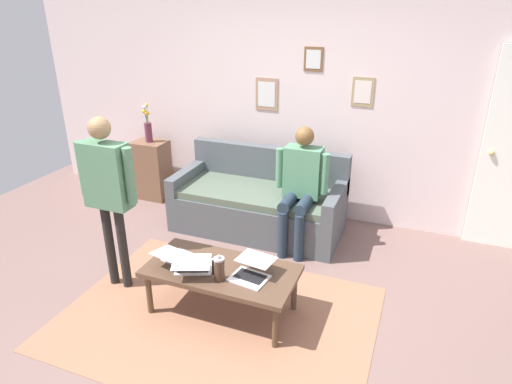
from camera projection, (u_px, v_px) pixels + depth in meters
name	position (u px, v px, depth m)	size (l,w,h in m)	color
ground_plane	(223.00, 314.00, 3.71)	(7.68, 7.68, 0.00)	#755953
area_rug	(218.00, 317.00, 3.68)	(2.51, 1.82, 0.01)	#97654B
back_wall	(302.00, 102.00, 5.05)	(7.04, 0.11, 2.70)	silver
couch	(259.00, 203.00, 5.01)	(1.86, 0.85, 0.88)	#4C5256
coffee_table	(221.00, 273.00, 3.62)	(1.23, 0.61, 0.42)	#513929
laptop_left	(193.00, 265.00, 3.56)	(0.40, 0.43, 0.13)	silver
laptop_center	(252.00, 271.00, 3.48)	(0.33, 0.37, 0.13)	silver
laptop_right	(180.00, 258.00, 3.66)	(0.38, 0.41, 0.14)	silver
french_press	(219.00, 269.00, 3.42)	(0.10, 0.08, 0.23)	#4C3323
side_shelf	(152.00, 170.00, 5.77)	(0.42, 0.32, 0.76)	brown
flower_vase	(148.00, 127.00, 5.54)	(0.09, 0.10, 0.48)	brown
person_standing	(107.00, 183.00, 3.71)	(0.56, 0.18, 1.57)	#262422
person_seated	(300.00, 182.00, 4.47)	(0.55, 0.51, 1.28)	#23303F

